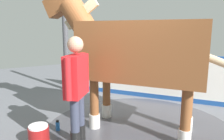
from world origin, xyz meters
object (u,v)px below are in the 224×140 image
(horse, at_px, (135,51))
(handler, at_px, (77,86))
(bottle_spray, at_px, (58,126))
(wash_bucket, at_px, (39,136))

(horse, height_order, handler, horse)
(handler, xyz_separation_m, bottle_spray, (0.75, 0.11, -0.90))
(handler, relative_size, wash_bucket, 5.03)
(horse, height_order, bottle_spray, horse)
(horse, height_order, wash_bucket, horse)
(handler, bearing_deg, horse, 48.93)
(horse, xyz_separation_m, wash_bucket, (0.24, 1.66, -1.28))
(handler, bearing_deg, wash_bucket, -175.83)
(handler, distance_m, bottle_spray, 1.18)
(wash_bucket, bearing_deg, bottle_spray, -47.70)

